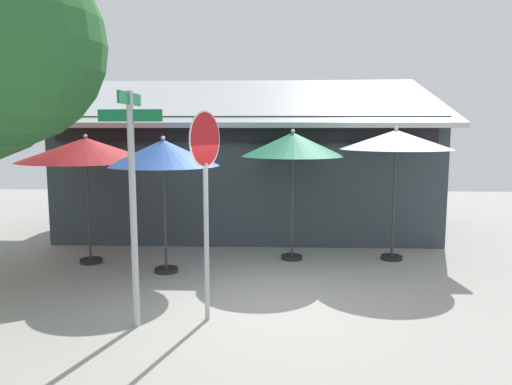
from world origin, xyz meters
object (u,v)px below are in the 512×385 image
object	(u,v)px
stop_sign	(206,176)
patio_umbrella_crimson_left	(86,150)
street_sign_post	(133,186)
patio_umbrella_forest_green_right	(293,145)
patio_umbrella_ivory_far_right	(396,141)
patio_umbrella_royal_blue_center	(163,154)

from	to	relation	value
stop_sign	patio_umbrella_crimson_left	distance (m)	4.02
street_sign_post	patio_umbrella_forest_green_right	size ratio (longest dim) A/B	1.18
patio_umbrella_crimson_left	patio_umbrella_ivory_far_right	size ratio (longest dim) A/B	0.96
street_sign_post	patio_umbrella_crimson_left	size ratio (longest dim) A/B	1.21
patio_umbrella_forest_green_right	patio_umbrella_crimson_left	bearing A→B (deg)	-173.89
patio_umbrella_crimson_left	street_sign_post	bearing A→B (deg)	-59.50
patio_umbrella_royal_blue_center	stop_sign	bearing A→B (deg)	-64.15
street_sign_post	stop_sign	world-z (taller)	street_sign_post
patio_umbrella_crimson_left	patio_umbrella_forest_green_right	distance (m)	4.14
patio_umbrella_forest_green_right	patio_umbrella_ivory_far_right	size ratio (longest dim) A/B	0.98
patio_umbrella_royal_blue_center	patio_umbrella_forest_green_right	bearing A→B (deg)	22.78
stop_sign	patio_umbrella_forest_green_right	bearing A→B (deg)	68.37
stop_sign	patio_umbrella_royal_blue_center	bearing A→B (deg)	115.85
patio_umbrella_crimson_left	patio_umbrella_forest_green_right	size ratio (longest dim) A/B	0.98
stop_sign	patio_umbrella_royal_blue_center	size ratio (longest dim) A/B	1.15
patio_umbrella_crimson_left	patio_umbrella_royal_blue_center	size ratio (longest dim) A/B	1.02
patio_umbrella_crimson_left	patio_umbrella_royal_blue_center	xyz separation A→B (m)	(1.68, -0.58, -0.04)
street_sign_post	patio_umbrella_royal_blue_center	bearing A→B (deg)	93.69
street_sign_post	patio_umbrella_royal_blue_center	world-z (taller)	street_sign_post
street_sign_post	stop_sign	distance (m)	0.99
patio_umbrella_forest_green_right	patio_umbrella_ivory_far_right	world-z (taller)	patio_umbrella_ivory_far_right
stop_sign	patio_umbrella_ivory_far_right	size ratio (longest dim) A/B	1.07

